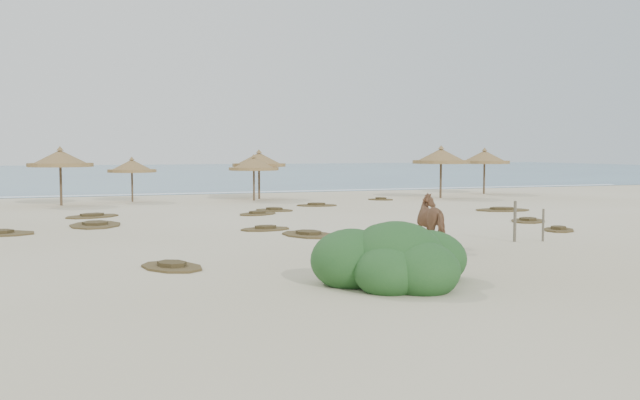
# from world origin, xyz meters

# --- Properties ---
(ground) EXTENTS (160.00, 160.00, 0.00)m
(ground) POSITION_xyz_m (0.00, 0.00, 0.00)
(ground) COLOR beige
(ground) RESTS_ON ground
(ocean) EXTENTS (200.00, 100.00, 0.01)m
(ocean) POSITION_xyz_m (0.00, 75.00, 0.00)
(ocean) COLOR #275177
(ocean) RESTS_ON ground
(foam_line) EXTENTS (70.00, 0.60, 0.01)m
(foam_line) POSITION_xyz_m (0.00, 26.00, 0.00)
(foam_line) COLOR white
(foam_line) RESTS_ON ground
(palapa_1) EXTENTS (4.10, 4.10, 3.13)m
(palapa_1) POSITION_xyz_m (-8.70, 18.12, 2.43)
(palapa_1) COLOR #4F3B28
(palapa_1) RESTS_ON ground
(palapa_2) EXTENTS (2.86, 2.86, 2.56)m
(palapa_2) POSITION_xyz_m (-4.91, 19.59, 1.98)
(palapa_2) COLOR #4F3B28
(palapa_2) RESTS_ON ground
(palapa_3) EXTENTS (4.10, 4.10, 2.97)m
(palapa_3) POSITION_xyz_m (2.45, 19.41, 2.30)
(palapa_3) COLOR #4F3B28
(palapa_3) RESTS_ON ground
(palapa_4) EXTENTS (2.87, 2.87, 2.69)m
(palapa_4) POSITION_xyz_m (1.79, 18.15, 2.09)
(palapa_4) COLOR #4F3B28
(palapa_4) RESTS_ON ground
(palapa_5) EXTENTS (3.84, 3.84, 3.22)m
(palapa_5) POSITION_xyz_m (13.03, 16.33, 2.50)
(palapa_5) COLOR #4F3B28
(palapa_5) RESTS_ON ground
(palapa_6) EXTENTS (3.59, 3.59, 3.10)m
(palapa_6) POSITION_xyz_m (17.89, 19.03, 2.40)
(palapa_6) COLOR #4F3B28
(palapa_6) RESTS_ON ground
(horse) EXTENTS (1.00, 1.97, 1.62)m
(horse) POSITION_xyz_m (1.52, -3.32, 0.81)
(horse) COLOR brown
(horse) RESTS_ON ground
(fence_post_near) EXTENTS (0.10, 0.10, 1.30)m
(fence_post_near) POSITION_xyz_m (4.73, -2.75, 0.65)
(fence_post_near) COLOR #635C4A
(fence_post_near) RESTS_ON ground
(fence_post_far) EXTENTS (0.08, 0.08, 1.04)m
(fence_post_far) POSITION_xyz_m (5.63, -2.99, 0.52)
(fence_post_far) COLOR #635C4A
(fence_post_far) RESTS_ON ground
(bush) EXTENTS (3.58, 3.15, 1.60)m
(bush) POSITION_xyz_m (-2.07, -7.98, 0.53)
(bush) COLOR #295524
(bush) RESTS_ON ground
(scrub_1) EXTENTS (2.30, 3.19, 0.16)m
(scrub_1) POSITION_xyz_m (-7.54, 6.90, 0.05)
(scrub_1) COLOR brown
(scrub_1) RESTS_ON ground
(scrub_2) EXTENTS (2.06, 1.51, 0.16)m
(scrub_2) POSITION_xyz_m (-1.79, 3.25, 0.05)
(scrub_2) COLOR brown
(scrub_2) RESTS_ON ground
(scrub_3) EXTENTS (2.41, 2.21, 0.16)m
(scrub_3) POSITION_xyz_m (-0.40, 9.38, 0.05)
(scrub_3) COLOR brown
(scrub_3) RESTS_ON ground
(scrub_4) EXTENTS (2.36, 2.42, 0.16)m
(scrub_4) POSITION_xyz_m (9.10, 2.45, 0.05)
(scrub_4) COLOR brown
(scrub_4) RESTS_ON ground
(scrub_5) EXTENTS (2.97, 2.24, 0.16)m
(scrub_5) POSITION_xyz_m (11.23, 7.32, 0.05)
(scrub_5) COLOR brown
(scrub_5) RESTS_ON ground
(scrub_6) EXTENTS (2.96, 2.67, 0.16)m
(scrub_6) POSITION_xyz_m (-7.49, 10.70, 0.05)
(scrub_6) COLOR brown
(scrub_6) RESTS_ON ground
(scrub_7) EXTENTS (2.44, 1.94, 0.16)m
(scrub_7) POSITION_xyz_m (3.83, 13.17, 0.05)
(scrub_7) COLOR brown
(scrub_7) RESTS_ON ground
(scrub_9) EXTENTS (2.08, 2.69, 0.16)m
(scrub_9) POSITION_xyz_m (-0.88, 1.08, 0.05)
(scrub_9) COLOR brown
(scrub_9) RESTS_ON ground
(scrub_10) EXTENTS (1.79, 1.80, 0.16)m
(scrub_10) POSITION_xyz_m (8.86, 16.00, 0.05)
(scrub_10) COLOR brown
(scrub_10) RESTS_ON ground
(scrub_11) EXTENTS (1.94, 2.33, 0.16)m
(scrub_11) POSITION_xyz_m (-6.29, -4.10, 0.05)
(scrub_11) COLOR brown
(scrub_11) RESTS_ON ground
(scrub_12) EXTENTS (1.86, 1.96, 0.16)m
(scrub_12) POSITION_xyz_m (8.10, -0.68, 0.05)
(scrub_12) COLOR brown
(scrub_12) RESTS_ON ground
(scrub_13) EXTENTS (2.24, 2.28, 0.16)m
(scrub_13) POSITION_xyz_m (0.88, 11.02, 0.05)
(scrub_13) COLOR brown
(scrub_13) RESTS_ON ground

